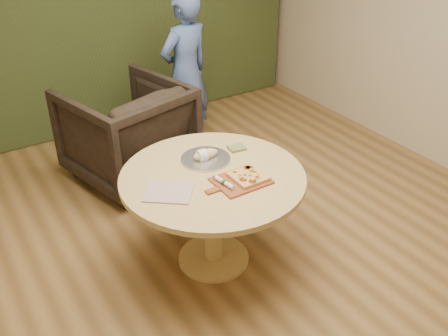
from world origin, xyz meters
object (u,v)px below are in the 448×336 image
flatbread_pizza (248,176)px  cutlery_roll (224,182)px  person_standing (186,73)px  pedestal_table (213,192)px  pizza_paddle (240,181)px  bread_roll (204,155)px  armchair (127,128)px  serving_tray (206,159)px

flatbread_pizza → cutlery_roll: 0.18m
cutlery_roll → person_standing: size_ratio=0.12×
pedestal_table → pizza_paddle: (0.10, -0.18, 0.15)m
bread_roll → person_standing: person_standing is taller
cutlery_roll → armchair: bearing=81.8°
cutlery_roll → bread_roll: size_ratio=1.03×
cutlery_roll → person_standing: 2.04m
cutlery_roll → bread_roll: bread_roll is taller
pedestal_table → flatbread_pizza: flatbread_pizza is taller
pedestal_table → bread_roll: size_ratio=6.59×
flatbread_pizza → person_standing: 2.00m
person_standing → flatbread_pizza: bearing=60.3°
pizza_paddle → bread_roll: size_ratio=2.31×
bread_roll → armchair: armchair is taller
pizza_paddle → cutlery_roll: cutlery_roll is taller
person_standing → armchair: bearing=5.3°
pedestal_table → flatbread_pizza: size_ratio=5.76×
pizza_paddle → serving_tray: 0.38m
pedestal_table → bread_roll: bearing=74.5°
pizza_paddle → flatbread_pizza: 0.07m
pedestal_table → cutlery_roll: cutlery_roll is taller
flatbread_pizza → bread_roll: bread_roll is taller
person_standing → cutlery_roll: bearing=55.4°
bread_roll → pizza_paddle: bearing=-82.8°
cutlery_roll → armchair: (-0.02, 1.64, -0.28)m
pedestal_table → bread_roll: bread_roll is taller
flatbread_pizza → cutlery_roll: (-0.18, 0.02, 0.00)m
serving_tray → pedestal_table: bearing=-107.8°
pizza_paddle → bread_roll: 0.38m
pizza_paddle → serving_tray: serving_tray is taller
armchair → serving_tray: bearing=80.1°
flatbread_pizza → serving_tray: flatbread_pizza is taller
serving_tray → bread_roll: bearing=180.0°
flatbread_pizza → bread_roll: 0.40m
pedestal_table → armchair: 1.48m
pedestal_table → person_standing: bearing=66.9°
pedestal_table → armchair: (-0.03, 1.47, -0.11)m
flatbread_pizza → armchair: size_ratio=0.22×
armchair → pizza_paddle: bearing=80.5°
pizza_paddle → armchair: armchair is taller
bread_roll → armchair: 1.31m
serving_tray → cutlery_roll: bearing=-101.5°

